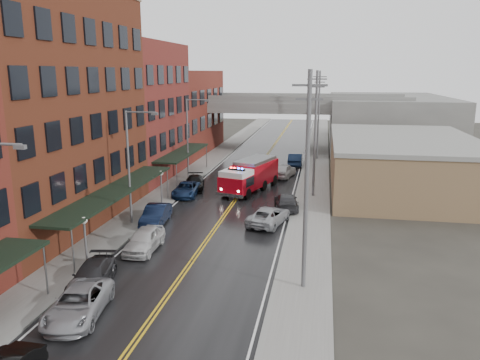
{
  "coord_description": "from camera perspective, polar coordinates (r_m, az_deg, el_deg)",
  "views": [
    {
      "loc": [
        7.99,
        -9.41,
        11.88
      ],
      "look_at": [
        1.23,
        28.17,
        3.0
      ],
      "focal_mm": 35.0,
      "sensor_mm": 36.0,
      "label": 1
    }
  ],
  "objects": [
    {
      "name": "parked_car_right_0",
      "position": [
        37.32,
        3.52,
        -4.36
      ],
      "size": [
        3.48,
        5.49,
        1.41
      ],
      "primitive_type": "imported",
      "rotation": [
        0.0,
        0.0,
        2.9
      ],
      "color": "#96989E",
      "rests_on": "ground"
    },
    {
      "name": "curb_right",
      "position": [
        41.2,
        6.53,
        -3.65
      ],
      "size": [
        0.3,
        160.0,
        0.15
      ],
      "primitive_type": "cube",
      "color": "gray",
      "rests_on": "ground"
    },
    {
      "name": "brick_building_b",
      "position": [
        38.88,
        -23.26,
        7.8
      ],
      "size": [
        9.0,
        20.0,
        18.0
      ],
      "primitive_type": "cube",
      "color": "#582517",
      "rests_on": "ground"
    },
    {
      "name": "parked_car_left_6",
      "position": [
        45.93,
        -6.55,
        -1.13
      ],
      "size": [
        2.52,
        4.9,
        1.32
      ],
      "primitive_type": "imported",
      "rotation": [
        0.0,
        0.0,
        0.07
      ],
      "color": "#132549",
      "rests_on": "ground"
    },
    {
      "name": "fire_truck",
      "position": [
        47.29,
        1.17,
        0.64
      ],
      "size": [
        5.29,
        8.96,
        3.12
      ],
      "rotation": [
        0.0,
        0.0,
        -0.3
      ],
      "color": "#A30714",
      "rests_on": "ground"
    },
    {
      "name": "parked_car_left_7",
      "position": [
        48.42,
        -5.59,
        -0.35
      ],
      "size": [
        2.85,
        4.98,
        1.36
      ],
      "primitive_type": "imported",
      "rotation": [
        0.0,
        0.0,
        0.21
      ],
      "color": "black",
      "rests_on": "ground"
    },
    {
      "name": "utility_pole_1",
      "position": [
        44.76,
        9.16,
        5.77
      ],
      "size": [
        1.8,
        0.24,
        12.0
      ],
      "color": "#59595B",
      "rests_on": "ground"
    },
    {
      "name": "sidewalk_left",
      "position": [
        43.89,
        -10.61,
        -2.74
      ],
      "size": [
        3.0,
        160.0,
        0.15
      ],
      "primitive_type": "cube",
      "color": "slate",
      "rests_on": "ground"
    },
    {
      "name": "sidewalk_right",
      "position": [
        41.14,
        8.83,
        -3.74
      ],
      "size": [
        3.0,
        160.0,
        0.15
      ],
      "primitive_type": "cube",
      "color": "slate",
      "rests_on": "ground"
    },
    {
      "name": "globe_lamp_2",
      "position": [
        43.03,
        -9.61,
        0.06
      ],
      "size": [
        0.44,
        0.44,
        3.12
      ],
      "color": "#59595B",
      "rests_on": "ground"
    },
    {
      "name": "street_lamp_1",
      "position": [
        37.04,
        -13.11,
        2.34
      ],
      "size": [
        2.64,
        0.22,
        9.0
      ],
      "color": "#59595B",
      "rests_on": "ground"
    },
    {
      "name": "tan_building",
      "position": [
        50.92,
        19.08,
        1.75
      ],
      "size": [
        14.0,
        22.0,
        5.0
      ],
      "primitive_type": "cube",
      "color": "olive",
      "rests_on": "ground"
    },
    {
      "name": "overpass",
      "position": [
        72.09,
        3.85,
        8.37
      ],
      "size": [
        40.0,
        10.0,
        7.5
      ],
      "color": "slate",
      "rests_on": "ground"
    },
    {
      "name": "parked_car_left_2",
      "position": [
        25.15,
        -19.1,
        -14.04
      ],
      "size": [
        3.13,
        5.43,
        1.43
      ],
      "primitive_type": "imported",
      "rotation": [
        0.0,
        0.0,
        0.15
      ],
      "color": "gray",
      "rests_on": "ground"
    },
    {
      "name": "parked_car_left_4",
      "position": [
        32.55,
        -11.59,
        -7.14
      ],
      "size": [
        1.9,
        4.56,
        1.54
      ],
      "primitive_type": "imported",
      "rotation": [
        0.0,
        0.0,
        0.02
      ],
      "color": "silver",
      "rests_on": "ground"
    },
    {
      "name": "parked_car_left_5",
      "position": [
        37.86,
        -10.22,
        -4.2
      ],
      "size": [
        2.03,
        4.75,
        1.52
      ],
      "primitive_type": "imported",
      "rotation": [
        0.0,
        0.0,
        0.09
      ],
      "color": "black",
      "rests_on": "ground"
    },
    {
      "name": "brick_building_far",
      "position": [
        70.93,
        -7.38,
        8.23
      ],
      "size": [
        9.0,
        20.0,
        12.0
      ],
      "primitive_type": "cube",
      "color": "maroon",
      "rests_on": "ground"
    },
    {
      "name": "curb_left",
      "position": [
        43.34,
        -8.56,
        -2.86
      ],
      "size": [
        0.3,
        160.0,
        0.15
      ],
      "primitive_type": "cube",
      "color": "gray",
      "rests_on": "ground"
    },
    {
      "name": "utility_pole_0",
      "position": [
        25.05,
        8.13,
        0.1
      ],
      "size": [
        1.8,
        0.24,
        12.0
      ],
      "color": "#59595B",
      "rests_on": "ground"
    },
    {
      "name": "parked_car_right_3",
      "position": [
        60.74,
        6.75,
        2.5
      ],
      "size": [
        1.8,
        4.94,
        1.62
      ],
      "primitive_type": "imported",
      "rotation": [
        0.0,
        0.0,
        3.16
      ],
      "color": "black",
      "rests_on": "ground"
    },
    {
      "name": "brick_building_c",
      "position": [
        54.43,
        -12.99,
        8.15
      ],
      "size": [
        9.0,
        15.0,
        15.0
      ],
      "primitive_type": "cube",
      "color": "maroon",
      "rests_on": "ground"
    },
    {
      "name": "utility_pole_2",
      "position": [
        64.65,
        9.56,
        7.97
      ],
      "size": [
        1.8,
        0.24,
        12.0
      ],
      "color": "#59595B",
      "rests_on": "ground"
    },
    {
      "name": "parked_car_left_3",
      "position": [
        28.13,
        -17.56,
        -11.03
      ],
      "size": [
        2.63,
        4.92,
        1.36
      ],
      "primitive_type": "imported",
      "rotation": [
        0.0,
        0.0,
        0.16
      ],
      "color": "black",
      "rests_on": "ground"
    },
    {
      "name": "parked_car_right_2",
      "position": [
        53.87,
        5.37,
        1.18
      ],
      "size": [
        2.86,
        5.07,
        1.63
      ],
      "primitive_type": "imported",
      "rotation": [
        0.0,
        0.0,
        2.94
      ],
      "color": "silver",
      "rests_on": "ground"
    },
    {
      "name": "awning_2",
      "position": [
        53.0,
        -6.94,
        3.33
      ],
      "size": [
        2.6,
        13.0,
        3.09
      ],
      "color": "black",
      "rests_on": "ground"
    },
    {
      "name": "globe_lamp_1",
      "position": [
        30.73,
        -18.43,
        -5.75
      ],
      "size": [
        0.44,
        0.44,
        3.12
      ],
      "color": "#59595B",
      "rests_on": "ground"
    },
    {
      "name": "street_lamp_2",
      "position": [
        51.93,
        -6.17,
        5.61
      ],
      "size": [
        2.64,
        0.22,
        9.0
      ],
      "color": "#59595B",
      "rests_on": "ground"
    },
    {
      "name": "parked_car_right_1",
      "position": [
        41.36,
        5.66,
        -2.65
      ],
      "size": [
        2.67,
        5.09,
        1.41
      ],
      "primitive_type": "imported",
      "rotation": [
        0.0,
        0.0,
        3.29
      ],
      "color": "#2B2B2E",
      "rests_on": "ground"
    },
    {
      "name": "road",
      "position": [
        41.92,
        -1.21,
        -3.36
      ],
      "size": [
        11.0,
        160.0,
        0.02
      ],
      "primitive_type": "cube",
      "color": "black",
      "rests_on": "ground"
    },
    {
      "name": "right_far_block",
      "position": [
        80.42,
        17.43,
        6.87
      ],
      "size": [
        18.0,
        30.0,
        8.0
      ],
      "primitive_type": "cube",
      "color": "slate",
      "rests_on": "ground"
    },
    {
      "name": "awning_1",
      "position": [
        37.0,
        -14.88,
        -1.26
      ],
      "size": [
        2.6,
        18.0,
        3.09
      ],
      "color": "black",
      "rests_on": "ground"
    }
  ]
}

